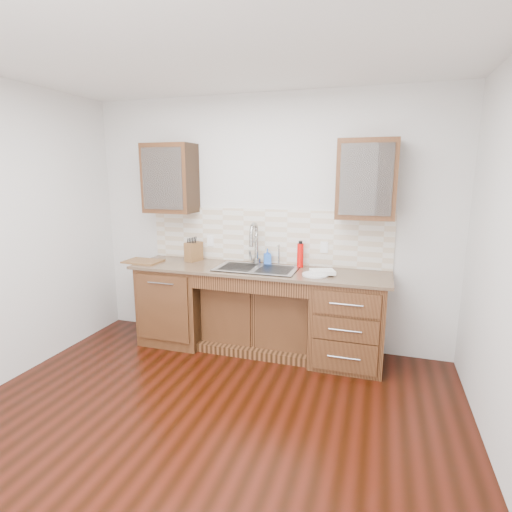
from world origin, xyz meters
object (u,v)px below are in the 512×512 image
(soap_bottle, at_px, (267,257))
(water_bottle, at_px, (300,255))
(knife_block, at_px, (194,252))
(plate, at_px, (315,275))
(cutting_board, at_px, (143,261))

(soap_bottle, bearing_deg, water_bottle, -28.40)
(soap_bottle, relative_size, knife_block, 0.79)
(plate, relative_size, cutting_board, 0.64)
(plate, bearing_deg, soap_bottle, 150.42)
(soap_bottle, relative_size, cutting_board, 0.42)
(soap_bottle, distance_m, cutting_board, 1.39)
(cutting_board, bearing_deg, knife_block, 24.24)
(knife_block, xyz_separation_m, cutting_board, (-0.51, -0.23, -0.10))
(knife_block, relative_size, cutting_board, 0.53)
(plate, height_order, knife_block, knife_block)
(water_bottle, distance_m, cutting_board, 1.75)
(water_bottle, distance_m, knife_block, 1.21)
(soap_bottle, xyz_separation_m, plate, (0.58, -0.33, -0.08))
(water_bottle, height_order, knife_block, water_bottle)
(cutting_board, bearing_deg, water_bottle, 9.62)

